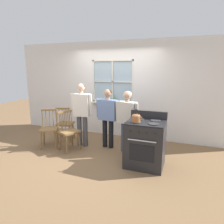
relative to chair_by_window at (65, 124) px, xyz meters
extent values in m
plane|color=brown|center=(1.15, -0.46, -0.46)|extent=(16.00, 16.00, 0.00)
cube|color=white|center=(-0.82, 0.94, 0.89)|extent=(2.47, 0.06, 2.70)
cube|color=white|center=(3.00, 0.94, 0.89)|extent=(2.70, 0.06, 2.70)
cube|color=white|center=(1.03, 0.94, 0.03)|extent=(1.23, 0.06, 0.98)
cube|color=white|center=(1.03, 0.94, 1.99)|extent=(1.23, 0.06, 0.51)
cube|color=silver|center=(1.03, 0.86, 0.50)|extent=(1.29, 0.10, 0.03)
cube|color=#9EB7C6|center=(1.03, 0.95, 1.12)|extent=(1.17, 0.01, 1.15)
cube|color=silver|center=(1.03, 0.92, 1.12)|extent=(0.04, 0.02, 1.21)
cube|color=silver|center=(1.03, 0.92, 1.12)|extent=(1.23, 0.02, 0.04)
cube|color=silver|center=(0.44, 0.92, 1.12)|extent=(0.04, 0.03, 1.21)
cube|color=silver|center=(1.63, 0.92, 1.12)|extent=(0.04, 0.03, 1.21)
cube|color=silver|center=(1.03, 0.92, 1.71)|extent=(1.23, 0.03, 0.04)
cube|color=silver|center=(1.03, 0.92, 0.54)|extent=(1.23, 0.03, 0.04)
cube|color=olive|center=(-0.01, 0.02, 0.01)|extent=(0.50, 0.49, 0.04)
cylinder|color=olive|center=(0.12, 0.22, -0.24)|extent=(0.07, 0.08, 0.45)
cylinder|color=olive|center=(-0.21, 0.13, -0.24)|extent=(0.08, 0.07, 0.45)
cylinder|color=olive|center=(0.20, -0.09, -0.24)|extent=(0.08, 0.07, 0.45)
cylinder|color=olive|center=(-0.13, -0.18, -0.24)|extent=(0.07, 0.08, 0.45)
cylinder|color=olive|center=(0.21, -0.10, 0.23)|extent=(0.03, 0.07, 0.44)
cylinder|color=olive|center=(0.12, -0.12, 0.23)|extent=(0.03, 0.07, 0.44)
cylinder|color=olive|center=(0.04, -0.14, 0.23)|extent=(0.03, 0.07, 0.44)
cylinder|color=olive|center=(-0.05, -0.17, 0.23)|extent=(0.03, 0.07, 0.44)
cylinder|color=olive|center=(-0.14, -0.19, 0.23)|extent=(0.03, 0.07, 0.44)
cube|color=olive|center=(0.04, -0.14, 0.47)|extent=(0.38, 0.13, 0.04)
cube|color=olive|center=(0.47, -0.55, 0.01)|extent=(0.55, 0.56, 0.04)
cylinder|color=olive|center=(0.54, -0.77, -0.24)|extent=(0.06, 0.09, 0.45)
cylinder|color=olive|center=(0.69, -0.47, -0.24)|extent=(0.09, 0.06, 0.45)
cylinder|color=olive|center=(0.25, -0.63, -0.24)|extent=(0.09, 0.06, 0.45)
cylinder|color=olive|center=(0.40, -0.32, -0.24)|extent=(0.06, 0.09, 0.45)
cylinder|color=olive|center=(0.24, -0.63, 0.23)|extent=(0.07, 0.05, 0.44)
cylinder|color=olive|center=(0.28, -0.55, 0.23)|extent=(0.07, 0.05, 0.44)
cylinder|color=olive|center=(0.32, -0.47, 0.23)|extent=(0.07, 0.05, 0.44)
cylinder|color=olive|center=(0.36, -0.39, 0.23)|extent=(0.07, 0.05, 0.44)
cylinder|color=olive|center=(0.40, -0.31, 0.23)|extent=(0.07, 0.05, 0.44)
cube|color=olive|center=(0.32, -0.47, 0.47)|extent=(0.21, 0.36, 0.04)
cube|color=olive|center=(-0.11, -0.55, 0.01)|extent=(0.56, 0.55, 0.04)
cylinder|color=olive|center=(-0.18, -0.77, -0.24)|extent=(0.06, 0.09, 0.45)
cylinder|color=olive|center=(0.12, -0.61, -0.24)|extent=(0.09, 0.06, 0.45)
cylinder|color=olive|center=(-0.33, -0.49, -0.24)|extent=(0.09, 0.06, 0.45)
cylinder|color=olive|center=(-0.03, -0.33, -0.24)|extent=(0.06, 0.09, 0.45)
cylinder|color=olive|center=(-0.35, -0.48, 0.23)|extent=(0.05, 0.07, 0.44)
cylinder|color=olive|center=(-0.27, -0.44, 0.23)|extent=(0.05, 0.07, 0.44)
cylinder|color=olive|center=(-0.19, -0.40, 0.23)|extent=(0.05, 0.07, 0.44)
cylinder|color=olive|center=(-0.11, -0.36, 0.23)|extent=(0.05, 0.07, 0.44)
cylinder|color=olive|center=(-0.03, -0.32, 0.23)|extent=(0.05, 0.07, 0.44)
cube|color=olive|center=(-0.19, -0.40, 0.47)|extent=(0.36, 0.21, 0.04)
cylinder|color=#4C4C51|center=(0.55, -0.19, -0.07)|extent=(0.12, 0.12, 0.79)
cylinder|color=#4C4C51|center=(0.71, -0.17, -0.07)|extent=(0.12, 0.12, 0.79)
cube|color=white|center=(0.63, -0.18, 0.61)|extent=(0.43, 0.27, 0.55)
cylinder|color=white|center=(0.40, -0.24, 0.63)|extent=(0.09, 0.12, 0.51)
cylinder|color=white|center=(0.87, -0.17, 0.63)|extent=(0.09, 0.12, 0.51)
cylinder|color=beige|center=(0.63, -0.18, 0.92)|extent=(0.10, 0.10, 0.07)
sphere|color=beige|center=(0.63, -0.18, 1.04)|extent=(0.18, 0.18, 0.18)
ellipsoid|color=brown|center=(0.63, -0.17, 1.06)|extent=(0.18, 0.18, 0.15)
cylinder|color=black|center=(1.19, -0.03, -0.10)|extent=(0.12, 0.12, 0.72)
cylinder|color=black|center=(1.36, -0.05, -0.10)|extent=(0.12, 0.12, 0.72)
cube|color=#6B84B7|center=(1.27, -0.04, 0.51)|extent=(0.46, 0.25, 0.50)
cylinder|color=#6B84B7|center=(1.01, -0.04, 0.53)|extent=(0.08, 0.11, 0.47)
cylinder|color=#6B84B7|center=(1.53, -0.08, 0.53)|extent=(0.08, 0.11, 0.47)
cylinder|color=tan|center=(1.27, -0.04, 0.79)|extent=(0.10, 0.10, 0.06)
sphere|color=tan|center=(1.27, -0.04, 0.91)|extent=(0.18, 0.18, 0.18)
ellipsoid|color=#332319|center=(1.27, -0.03, 0.93)|extent=(0.19, 0.19, 0.15)
cylinder|color=#384766|center=(1.71, -0.13, -0.11)|extent=(0.12, 0.12, 0.71)
cylinder|color=#384766|center=(1.87, -0.16, -0.11)|extent=(0.12, 0.12, 0.71)
cube|color=beige|center=(1.79, -0.14, 0.50)|extent=(0.46, 0.29, 0.50)
cylinder|color=beige|center=(1.54, -0.12, 0.52)|extent=(0.10, 0.12, 0.46)
cylinder|color=beige|center=(2.03, -0.21, 0.52)|extent=(0.10, 0.12, 0.46)
cylinder|color=tan|center=(1.79, -0.14, 0.78)|extent=(0.10, 0.10, 0.06)
sphere|color=tan|center=(1.79, -0.14, 0.90)|extent=(0.18, 0.18, 0.18)
ellipsoid|color=silver|center=(1.79, -0.13, 0.91)|extent=(0.19, 0.19, 0.15)
cube|color=#232326|center=(2.34, -0.68, -0.01)|extent=(0.75, 0.64, 0.90)
cube|color=black|center=(2.34, -0.68, 0.45)|extent=(0.74, 0.61, 0.02)
cylinder|color=#2D2D30|center=(2.17, -0.81, 0.47)|extent=(0.20, 0.20, 0.02)
cylinder|color=#2D2D30|center=(2.51, -0.81, 0.47)|extent=(0.20, 0.20, 0.02)
cylinder|color=#2D2D30|center=(2.17, -0.55, 0.47)|extent=(0.20, 0.20, 0.02)
cylinder|color=#2D2D30|center=(2.51, -0.55, 0.47)|extent=(0.20, 0.20, 0.02)
cube|color=#232326|center=(2.34, -0.39, 0.54)|extent=(0.75, 0.06, 0.16)
cube|color=black|center=(2.34, -1.00, -0.06)|extent=(0.47, 0.01, 0.32)
cylinder|color=silver|center=(2.34, -1.02, 0.19)|extent=(0.53, 0.02, 0.02)
cylinder|color=#232326|center=(2.11, -1.01, 0.33)|extent=(0.04, 0.02, 0.04)
cylinder|color=#232326|center=(2.26, -1.01, 0.33)|extent=(0.04, 0.02, 0.04)
cylinder|color=#232326|center=(2.41, -1.01, 0.33)|extent=(0.04, 0.02, 0.04)
cylinder|color=#232326|center=(2.56, -1.01, 0.33)|extent=(0.04, 0.02, 0.04)
cylinder|color=#A86638|center=(2.17, -0.81, 0.54)|extent=(0.17, 0.17, 0.12)
ellipsoid|color=#A86638|center=(2.17, -0.81, 0.60)|extent=(0.16, 0.16, 0.07)
sphere|color=black|center=(2.17, -0.81, 0.64)|extent=(0.03, 0.03, 0.03)
cylinder|color=#A86638|center=(2.25, -0.81, 0.56)|extent=(0.08, 0.03, 0.07)
torus|color=black|center=(2.17, -0.81, 0.66)|extent=(0.12, 0.01, 0.12)
cylinder|color=#42474C|center=(1.12, 0.85, 0.56)|extent=(0.15, 0.15, 0.08)
cylinder|color=#33261C|center=(1.12, 0.85, 0.59)|extent=(0.14, 0.14, 0.01)
cone|color=#2D7038|center=(1.14, 0.86, 0.68)|extent=(0.06, 0.05, 0.18)
cone|color=#2D7038|center=(1.10, 0.86, 0.65)|extent=(0.05, 0.05, 0.11)
cone|color=#2D7038|center=(1.11, 0.82, 0.66)|extent=(0.04, 0.07, 0.13)
camera|label=1|loc=(3.05, -4.45, 1.48)|focal=32.00mm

